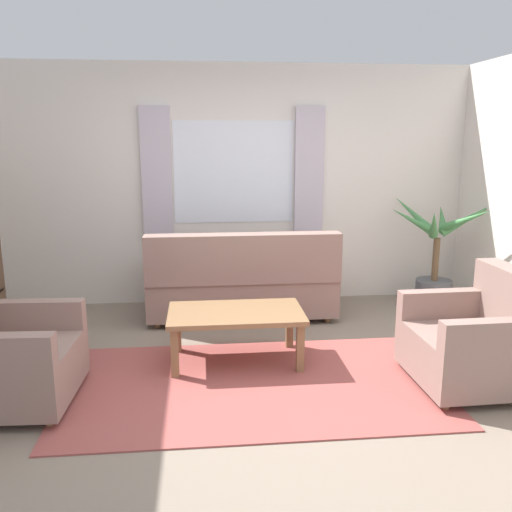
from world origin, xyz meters
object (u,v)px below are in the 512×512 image
(armchair_left, at_px, (4,356))
(coffee_table, at_px, (236,318))
(armchair_right, at_px, (477,340))
(couch, at_px, (242,283))
(potted_plant, at_px, (436,262))

(armchair_left, relative_size, coffee_table, 0.80)
(armchair_left, bearing_deg, coffee_table, -68.56)
(armchair_left, distance_m, armchair_right, 3.39)
(couch, height_order, coffee_table, couch)
(couch, xyz_separation_m, armchair_left, (-1.77, -1.69, -0.01))
(armchair_left, xyz_separation_m, potted_plant, (3.87, 1.77, 0.16))
(couch, relative_size, armchair_right, 2.16)
(couch, relative_size, armchair_left, 2.16)
(couch, distance_m, potted_plant, 2.11)
(potted_plant, bearing_deg, coffee_table, -151.50)
(couch, height_order, potted_plant, potted_plant)
(coffee_table, bearing_deg, armchair_left, -161.27)
(armchair_left, relative_size, potted_plant, 0.72)
(coffee_table, bearing_deg, potted_plant, 28.50)
(armchair_right, relative_size, coffee_table, 0.80)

